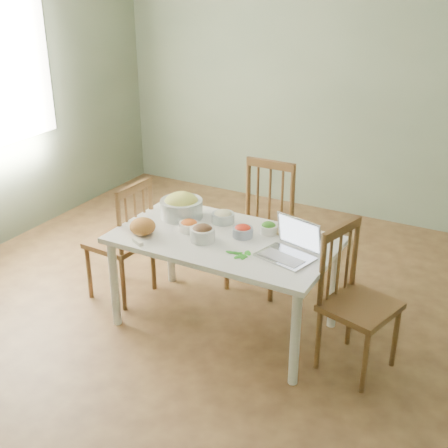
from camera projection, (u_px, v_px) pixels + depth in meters
The scene contains 17 objects.
floor at pixel (224, 332), 4.15m from camera, with size 5.00×5.00×0.00m, color #442D1C.
wall_back at pixel (350, 81), 5.60m from camera, with size 5.00×0.00×2.70m, color gray.
dining_table at pixel (224, 282), 4.10m from camera, with size 1.49×0.84×0.70m, color white, non-canonical shape.
chair_far at pixel (259, 228), 4.57m from camera, with size 0.44×0.42×1.00m, color brown, non-canonical shape.
chair_left at pixel (119, 239), 4.45m from camera, with size 0.42×0.40×0.95m, color brown, non-canonical shape.
chair_right at pixel (361, 303), 3.62m from camera, with size 0.42×0.40×0.95m, color brown, non-canonical shape.
bread_boule at pixel (143, 226), 3.98m from camera, with size 0.18×0.18×0.12m, color #B67235.
butter_stick at pixel (138, 242), 3.87m from camera, with size 0.10×0.03×0.03m, color white.
bowl_squash at pixel (181, 206), 4.24m from camera, with size 0.31×0.31×0.18m, color #CDD65E, non-canonical shape.
bowl_carrot at pixel (189, 225), 4.04m from camera, with size 0.14×0.14×0.08m, color #CE4907, non-canonical shape.
bowl_onion at pixel (223, 216), 4.17m from camera, with size 0.16×0.16×0.09m, color #F9F1CA, non-canonical shape.
bowl_mushroom at pixel (203, 233), 3.90m from camera, with size 0.17×0.17×0.11m, color black, non-canonical shape.
bowl_redpep at pixel (243, 231), 3.96m from camera, with size 0.14×0.14×0.08m, color #C13D1C, non-canonical shape.
bowl_broccoli at pixel (269, 228), 4.01m from camera, with size 0.12×0.12×0.08m, color #305E26, non-canonical shape.
flatbread at pixel (288, 230), 4.05m from camera, with size 0.21×0.21×0.02m, color #DABD7F.
basil_bunch at pixel (237, 253), 3.73m from camera, with size 0.18×0.18×0.02m, color #13640A, non-canonical shape.
laptop at pixel (286, 241), 3.64m from camera, with size 0.34×0.27×0.23m, color #BBBBC3, non-canonical shape.
Camera 1 is at (1.66, -3.05, 2.41)m, focal length 47.06 mm.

